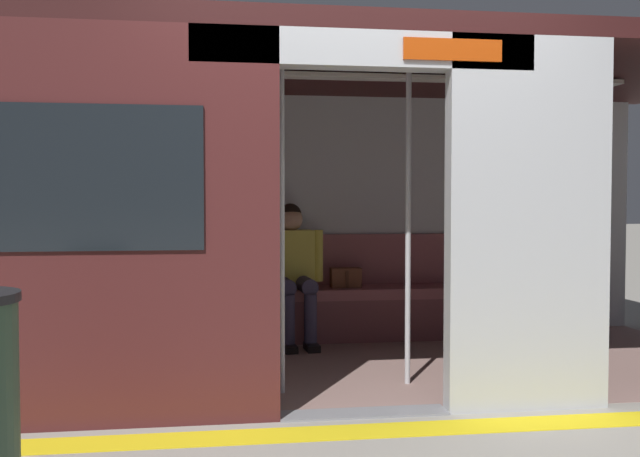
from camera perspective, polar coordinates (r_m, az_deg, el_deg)
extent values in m
plane|color=gray|center=(4.15, 3.51, -14.62)|extent=(60.00, 60.00, 0.00)
cube|color=yellow|center=(3.87, 4.43, -15.84)|extent=(8.00, 0.24, 0.01)
cube|color=silver|center=(4.25, 16.31, 0.31)|extent=(0.96, 0.12, 2.13)
cube|color=black|center=(4.24, 16.40, 3.76)|extent=(0.53, 0.02, 0.55)
cube|color=#4C1E1E|center=(4.03, -23.00, 0.12)|extent=(2.72, 0.16, 2.13)
cube|color=black|center=(3.86, -17.51, 3.91)|extent=(1.10, 0.02, 0.76)
cube|color=silver|center=(4.06, 3.58, 14.04)|extent=(1.91, 0.16, 0.20)
cube|color=#BF3F0C|center=(4.10, 10.60, 13.90)|extent=(0.56, 0.02, 0.12)
cube|color=#351515|center=(5.27, 0.83, 13.08)|extent=(6.40, 2.61, 0.12)
cube|color=gray|center=(5.31, 0.81, -10.80)|extent=(6.08, 2.45, 0.01)
cube|color=silver|center=(6.39, -0.87, 1.02)|extent=(6.08, 0.10, 2.13)
cube|color=#935156|center=(6.35, -0.80, -2.51)|extent=(3.52, 0.06, 0.45)
cube|color=white|center=(5.25, 0.83, 12.12)|extent=(4.48, 0.16, 0.03)
cube|color=gray|center=(4.15, 3.51, -14.54)|extent=(0.96, 0.19, 0.01)
cube|color=#935156|center=(6.16, -0.54, -5.18)|extent=(2.66, 0.44, 0.09)
cube|color=brown|center=(6.00, -0.29, -7.57)|extent=(2.66, 0.04, 0.36)
cube|color=#D8CC4C|center=(6.09, -2.37, -2.48)|extent=(0.40, 0.25, 0.50)
sphere|color=tan|center=(6.07, -2.38, 0.77)|extent=(0.21, 0.21, 0.21)
sphere|color=black|center=(6.08, -2.40, 1.11)|extent=(0.19, 0.19, 0.19)
cylinder|color=#D8CC4C|center=(6.10, -0.15, -2.18)|extent=(0.08, 0.08, 0.44)
cylinder|color=#D8CC4C|center=(6.02, -4.53, -2.25)|extent=(0.08, 0.08, 0.44)
cylinder|color=#38334C|center=(5.93, -1.17, -4.55)|extent=(0.17, 0.41, 0.14)
cylinder|color=#38334C|center=(5.90, -2.89, -4.59)|extent=(0.17, 0.41, 0.14)
cylinder|color=#38334C|center=(5.77, -0.77, -7.30)|extent=(0.10, 0.10, 0.41)
cylinder|color=#38334C|center=(5.74, -2.54, -7.36)|extent=(0.10, 0.10, 0.41)
cube|color=black|center=(5.76, -0.66, -9.51)|extent=(0.12, 0.23, 0.06)
cube|color=black|center=(5.73, -2.45, -9.58)|extent=(0.12, 0.23, 0.06)
cube|color=brown|center=(6.17, 2.07, -3.95)|extent=(0.26, 0.14, 0.17)
cube|color=#472718|center=(6.10, 2.20, -4.11)|extent=(0.02, 0.01, 0.14)
cube|color=gold|center=(6.13, -6.13, -4.67)|extent=(0.22, 0.26, 0.03)
cylinder|color=silver|center=(4.41, -3.09, 0.33)|extent=(0.04, 0.04, 2.11)
cylinder|color=silver|center=(4.66, 7.08, 0.42)|extent=(0.04, 0.04, 2.11)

